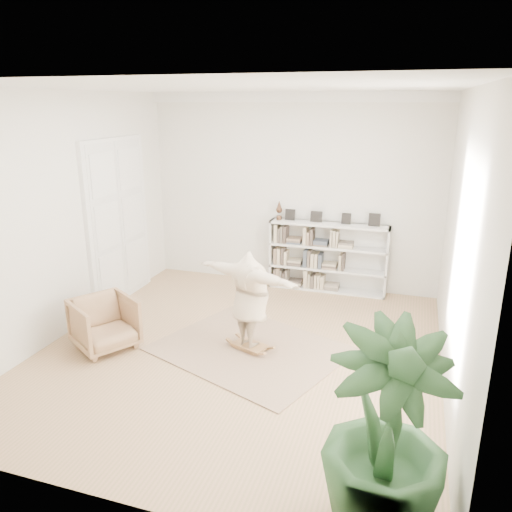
{
  "coord_description": "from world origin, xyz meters",
  "views": [
    {
      "loc": [
        2.2,
        -6.06,
        3.44
      ],
      "look_at": [
        0.12,
        0.4,
        1.33
      ],
      "focal_mm": 35.0,
      "sensor_mm": 36.0,
      "label": 1
    }
  ],
  "objects": [
    {
      "name": "bookshelf",
      "position": [
        0.74,
        2.82,
        0.64
      ],
      "size": [
        2.2,
        0.35,
        1.64
      ],
      "color": "silver",
      "rests_on": "floor"
    },
    {
      "name": "rug",
      "position": [
        0.13,
        0.08,
        0.01
      ],
      "size": [
        3.05,
        2.77,
        0.02
      ],
      "primitive_type": "cube",
      "rotation": [
        0.0,
        0.0,
        -0.37
      ],
      "color": "tan",
      "rests_on": "floor"
    },
    {
      "name": "houseplant",
      "position": [
        2.15,
        -2.55,
        0.91
      ],
      "size": [
        1.33,
        1.33,
        1.82
      ],
      "primitive_type": "imported",
      "rotation": [
        0.0,
        0.0,
        0.39
      ],
      "color": "#274E27",
      "rests_on": "floor"
    },
    {
      "name": "rocker_board",
      "position": [
        0.13,
        0.08,
        0.07
      ],
      "size": [
        0.56,
        0.45,
        0.1
      ],
      "rotation": [
        0.0,
        0.0,
        -0.37
      ],
      "color": "olive",
      "rests_on": "rug"
    },
    {
      "name": "floor",
      "position": [
        0.0,
        0.0,
        0.0
      ],
      "size": [
        6.0,
        6.0,
        0.0
      ],
      "primitive_type": "plane",
      "color": "#9D7F51",
      "rests_on": "ground"
    },
    {
      "name": "armchair",
      "position": [
        -1.89,
        -0.47,
        0.38
      ],
      "size": [
        1.12,
        1.12,
        0.75
      ],
      "primitive_type": "imported",
      "rotation": [
        0.0,
        0.0,
        1.01
      ],
      "color": "tan",
      "rests_on": "floor"
    },
    {
      "name": "room_shell",
      "position": [
        0.0,
        2.94,
        3.51
      ],
      "size": [
        6.0,
        6.0,
        6.0
      ],
      "color": "silver",
      "rests_on": "floor"
    },
    {
      "name": "doors",
      "position": [
        -2.7,
        1.3,
        1.4
      ],
      "size": [
        0.09,
        1.78,
        2.92
      ],
      "color": "white",
      "rests_on": "floor"
    },
    {
      "name": "person",
      "position": [
        0.13,
        0.08,
        0.83
      ],
      "size": [
        1.78,
        1.06,
        1.4
      ],
      "primitive_type": "imported",
      "rotation": [
        0.0,
        0.0,
        2.77
      ],
      "color": "beige",
      "rests_on": "rocker_board"
    }
  ]
}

